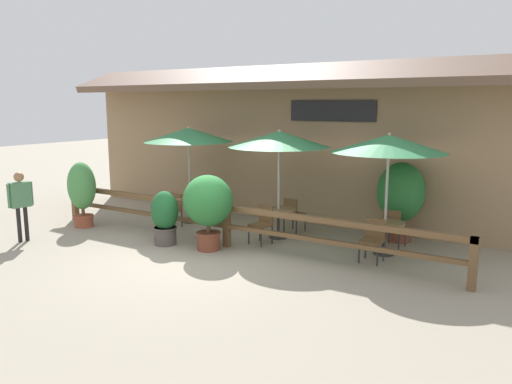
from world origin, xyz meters
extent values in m
plane|color=#9E937F|center=(0.00, 0.00, 0.00)|extent=(60.00, 60.00, 0.00)
cube|color=#997A56|center=(0.00, 4.20, 1.80)|extent=(14.00, 0.40, 3.60)
cube|color=brown|center=(0.00, 3.65, 3.88)|extent=(14.28, 1.48, 0.70)
cube|color=black|center=(1.21, 3.97, 3.00)|extent=(2.30, 0.04, 0.52)
cube|color=brown|center=(0.00, 1.05, 0.89)|extent=(10.40, 0.14, 0.11)
cube|color=brown|center=(0.00, 1.05, 0.47)|extent=(10.40, 0.10, 0.09)
cube|color=brown|center=(-5.13, 1.05, 0.47)|extent=(0.14, 0.14, 0.95)
cube|color=brown|center=(0.00, 1.05, 0.47)|extent=(0.14, 0.14, 0.95)
cube|color=brown|center=(5.13, 1.05, 0.47)|extent=(0.14, 0.14, 0.95)
cylinder|color=#B7B2A8|center=(-2.22, 2.49, 1.12)|extent=(0.06, 0.06, 2.23)
cone|color=#33844C|center=(-2.22, 2.49, 2.36)|extent=(2.38, 2.38, 0.37)
sphere|color=#B2ADA3|center=(-2.22, 2.49, 2.55)|extent=(0.07, 0.07, 0.07)
cylinder|color=olive|center=(-2.22, 2.49, 0.69)|extent=(0.82, 0.82, 0.05)
cylinder|color=#333333|center=(-2.22, 2.49, 0.33)|extent=(0.07, 0.07, 0.66)
cylinder|color=#333333|center=(-2.22, 2.49, 0.01)|extent=(0.45, 0.45, 0.03)
cube|color=brown|center=(-2.26, 1.76, 0.45)|extent=(0.48, 0.48, 0.05)
cube|color=brown|center=(-2.23, 1.94, 0.67)|extent=(0.40, 0.09, 0.40)
cylinder|color=#2D2D2D|center=(-2.47, 1.60, 0.21)|extent=(0.04, 0.04, 0.42)
cylinder|color=#2D2D2D|center=(-2.10, 1.54, 0.21)|extent=(0.04, 0.04, 0.42)
cylinder|color=#2D2D2D|center=(-2.42, 1.97, 0.21)|extent=(0.04, 0.04, 0.42)
cylinder|color=#2D2D2D|center=(-2.04, 1.92, 0.21)|extent=(0.04, 0.04, 0.42)
cube|color=brown|center=(-2.19, 3.23, 0.45)|extent=(0.42, 0.42, 0.05)
cube|color=brown|center=(-2.19, 3.04, 0.67)|extent=(0.40, 0.04, 0.40)
cylinder|color=#2D2D2D|center=(-2.00, 3.42, 0.21)|extent=(0.04, 0.04, 0.42)
cylinder|color=#2D2D2D|center=(-2.38, 3.42, 0.21)|extent=(0.04, 0.04, 0.42)
cylinder|color=#2D2D2D|center=(-2.00, 3.04, 0.21)|extent=(0.04, 0.04, 0.42)
cylinder|color=#2D2D2D|center=(-2.38, 3.04, 0.21)|extent=(0.04, 0.04, 0.42)
cylinder|color=#B7B2A8|center=(0.61, 2.33, 1.12)|extent=(0.06, 0.06, 2.23)
cone|color=#33844C|center=(0.61, 2.33, 2.36)|extent=(2.38, 2.38, 0.37)
sphere|color=#B2ADA3|center=(0.61, 2.33, 2.55)|extent=(0.07, 0.07, 0.07)
cylinder|color=olive|center=(0.61, 2.33, 0.69)|extent=(0.82, 0.82, 0.05)
cylinder|color=#333333|center=(0.61, 2.33, 0.33)|extent=(0.07, 0.07, 0.66)
cylinder|color=#333333|center=(0.61, 2.33, 0.01)|extent=(0.45, 0.45, 0.03)
cube|color=brown|center=(0.54, 1.62, 0.45)|extent=(0.49, 0.49, 0.05)
cube|color=brown|center=(0.57, 1.81, 0.67)|extent=(0.40, 0.11, 0.40)
cylinder|color=#2D2D2D|center=(0.32, 1.47, 0.21)|extent=(0.04, 0.04, 0.42)
cylinder|color=#2D2D2D|center=(0.69, 1.40, 0.21)|extent=(0.04, 0.04, 0.42)
cylinder|color=#2D2D2D|center=(0.39, 1.84, 0.21)|extent=(0.04, 0.04, 0.42)
cylinder|color=#2D2D2D|center=(0.76, 1.77, 0.21)|extent=(0.04, 0.04, 0.42)
cube|color=brown|center=(0.68, 3.04, 0.45)|extent=(0.48, 0.48, 0.05)
cube|color=brown|center=(0.65, 2.85, 0.67)|extent=(0.40, 0.09, 0.40)
cylinder|color=#2D2D2D|center=(0.90, 3.20, 0.21)|extent=(0.04, 0.04, 0.42)
cylinder|color=#2D2D2D|center=(0.52, 3.26, 0.21)|extent=(0.04, 0.04, 0.42)
cylinder|color=#2D2D2D|center=(0.84, 2.83, 0.21)|extent=(0.04, 0.04, 0.42)
cylinder|color=#2D2D2D|center=(0.46, 2.88, 0.21)|extent=(0.04, 0.04, 0.42)
cylinder|color=#B7B2A8|center=(3.19, 2.34, 1.12)|extent=(0.06, 0.06, 2.23)
cone|color=#33844C|center=(3.19, 2.34, 2.36)|extent=(2.38, 2.38, 0.37)
sphere|color=#B2ADA3|center=(3.19, 2.34, 2.55)|extent=(0.07, 0.07, 0.07)
cylinder|color=olive|center=(3.19, 2.34, 0.69)|extent=(0.82, 0.82, 0.05)
cylinder|color=#333333|center=(3.19, 2.34, 0.33)|extent=(0.07, 0.07, 0.66)
cylinder|color=#333333|center=(3.19, 2.34, 0.01)|extent=(0.45, 0.45, 0.03)
cube|color=brown|center=(3.14, 1.66, 0.45)|extent=(0.42, 0.42, 0.05)
cube|color=brown|center=(3.14, 1.85, 0.67)|extent=(0.40, 0.04, 0.40)
cylinder|color=#2D2D2D|center=(2.95, 1.48, 0.21)|extent=(0.04, 0.04, 0.42)
cylinder|color=#2D2D2D|center=(3.33, 1.47, 0.21)|extent=(0.04, 0.04, 0.42)
cylinder|color=#2D2D2D|center=(2.95, 1.86, 0.21)|extent=(0.04, 0.04, 0.42)
cylinder|color=#2D2D2D|center=(3.33, 1.85, 0.21)|extent=(0.04, 0.04, 0.42)
cube|color=brown|center=(3.20, 3.01, 0.45)|extent=(0.46, 0.46, 0.05)
cube|color=brown|center=(3.18, 2.82, 0.67)|extent=(0.40, 0.08, 0.40)
cylinder|color=#2D2D2D|center=(3.41, 3.18, 0.21)|extent=(0.04, 0.04, 0.42)
cylinder|color=#2D2D2D|center=(3.04, 3.22, 0.21)|extent=(0.04, 0.04, 0.42)
cylinder|color=#2D2D2D|center=(3.37, 2.80, 0.21)|extent=(0.04, 0.04, 0.42)
cylinder|color=#2D2D2D|center=(3.00, 2.84, 0.21)|extent=(0.04, 0.04, 0.42)
cylinder|color=#9E4C33|center=(-4.26, 0.60, 0.15)|extent=(0.48, 0.48, 0.30)
cylinder|color=#9E4C33|center=(-4.26, 0.60, 0.28)|extent=(0.52, 0.52, 0.04)
cylinder|color=brown|center=(-4.26, 0.60, 0.49)|extent=(0.09, 0.09, 0.37)
ellipsoid|color=#4C934C|center=(-4.26, 0.60, 1.08)|extent=(0.76, 0.68, 1.23)
cylinder|color=#564C47|center=(-1.30, 0.46, 0.20)|extent=(0.50, 0.50, 0.40)
cylinder|color=#564C47|center=(-1.30, 0.46, 0.38)|extent=(0.54, 0.54, 0.04)
ellipsoid|color=#1E5B2D|center=(-1.30, 0.46, 0.79)|extent=(0.64, 0.58, 0.90)
cylinder|color=brown|center=(-0.20, 0.64, 0.20)|extent=(0.51, 0.51, 0.40)
cylinder|color=brown|center=(-0.20, 0.64, 0.38)|extent=(0.55, 0.55, 0.04)
cylinder|color=brown|center=(-0.20, 0.64, 0.56)|extent=(0.09, 0.09, 0.33)
ellipsoid|color=#287033|center=(-0.20, 0.64, 1.11)|extent=(1.12, 1.01, 1.12)
cylinder|color=brown|center=(3.16, 3.55, 0.15)|extent=(0.54, 0.54, 0.29)
cylinder|color=brown|center=(3.16, 3.55, 0.27)|extent=(0.59, 0.59, 0.04)
cylinder|color=brown|center=(3.16, 3.55, 0.50)|extent=(0.10, 0.10, 0.41)
ellipsoid|color=#287033|center=(3.16, 3.55, 1.17)|extent=(1.09, 0.98, 1.38)
cylinder|color=black|center=(-4.26, -1.02, 0.41)|extent=(0.09, 0.09, 0.82)
cylinder|color=black|center=(-4.30, -1.18, 0.41)|extent=(0.09, 0.09, 0.82)
cube|color=#4C7F56|center=(-4.28, -1.10, 1.11)|extent=(0.29, 0.48, 0.58)
cylinder|color=#4C7F56|center=(-4.23, -0.85, 1.11)|extent=(0.07, 0.07, 0.55)
cylinder|color=#4C7F56|center=(-4.33, -1.35, 1.11)|extent=(0.07, 0.07, 0.55)
sphere|color=#9E704C|center=(-4.28, -1.10, 1.53)|extent=(0.22, 0.22, 0.22)
camera|label=1|loc=(6.27, -7.83, 3.16)|focal=35.00mm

